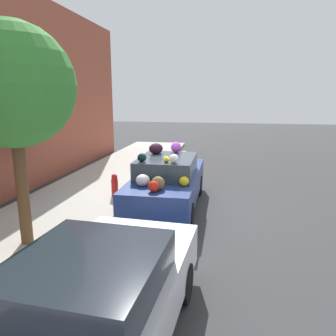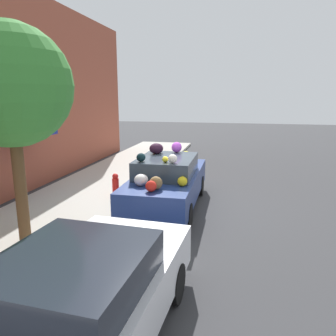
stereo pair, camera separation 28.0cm
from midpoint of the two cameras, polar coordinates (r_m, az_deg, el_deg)
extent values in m
plane|color=#38383A|center=(9.44, 0.51, -6.85)|extent=(60.00, 60.00, 0.00)
cube|color=#B2ADA3|center=(10.29, -14.42, -5.18)|extent=(24.00, 3.20, 0.14)
cube|color=#9E4C38|center=(11.05, -26.05, 11.87)|extent=(18.00, 0.30, 6.49)
cube|color=navy|center=(10.41, -24.26, 6.16)|extent=(2.93, 0.90, 0.55)
cylinder|color=brown|center=(7.26, -23.31, -3.02)|extent=(0.24, 0.24, 2.35)
sphere|color=#388433|center=(7.03, -24.75, 12.92)|extent=(2.37, 2.37, 2.37)
cylinder|color=red|center=(10.03, -8.32, -3.32)|extent=(0.20, 0.20, 0.55)
sphere|color=red|center=(9.95, -8.38, -1.46)|extent=(0.18, 0.18, 0.18)
cube|color=navy|center=(9.23, 0.87, -2.99)|extent=(4.47, 1.73, 0.70)
cube|color=#333D47|center=(8.92, 0.67, 0.36)|extent=(2.02, 1.50, 0.48)
cylinder|color=black|center=(10.78, -1.74, -2.63)|extent=(0.63, 0.19, 0.63)
cylinder|color=black|center=(10.54, 6.38, -3.06)|extent=(0.63, 0.19, 0.63)
cylinder|color=black|center=(8.25, -6.25, -7.54)|extent=(0.63, 0.19, 0.63)
cylinder|color=black|center=(7.93, 4.44, -8.33)|extent=(0.63, 0.19, 0.63)
sphere|color=red|center=(9.43, -0.96, 3.07)|extent=(0.22, 0.22, 0.18)
sphere|color=white|center=(8.07, 1.81, 1.62)|extent=(0.31, 0.31, 0.22)
ellipsoid|color=black|center=(8.29, -3.76, 1.86)|extent=(0.31, 0.29, 0.22)
sphere|color=white|center=(9.56, -0.74, 3.35)|extent=(0.25, 0.25, 0.23)
sphere|color=purple|center=(10.35, 1.24, 1.63)|extent=(0.40, 0.40, 0.33)
sphere|color=olive|center=(7.53, -1.06, -2.63)|extent=(0.42, 0.42, 0.31)
sphere|color=black|center=(10.60, 5.14, 1.55)|extent=(0.25, 0.25, 0.23)
sphere|color=yellow|center=(10.85, 3.84, 2.11)|extent=(0.41, 0.41, 0.33)
sphere|color=red|center=(7.36, -1.89, -3.20)|extent=(0.36, 0.36, 0.26)
ellipsoid|color=blue|center=(10.93, -0.21, 1.92)|extent=(0.25, 0.37, 0.22)
ellipsoid|color=yellow|center=(8.19, 0.50, 1.52)|extent=(0.17, 0.16, 0.15)
sphere|color=yellow|center=(10.95, -0.07, 2.17)|extent=(0.40, 0.40, 0.31)
ellipsoid|color=purple|center=(9.60, 2.35, 3.63)|extent=(0.39, 0.35, 0.31)
ellipsoid|color=black|center=(9.37, -1.19, 3.40)|extent=(0.55, 0.54, 0.30)
sphere|color=yellow|center=(7.83, 3.55, -2.34)|extent=(0.32, 0.32, 0.23)
sphere|color=white|center=(10.80, 1.03, 1.99)|extent=(0.41, 0.41, 0.29)
sphere|color=orange|center=(9.65, -1.14, 3.47)|extent=(0.34, 0.34, 0.24)
sphere|color=#B02CB3|center=(10.27, 1.72, 1.00)|extent=(0.20, 0.20, 0.14)
ellipsoid|color=white|center=(7.87, -3.69, -2.09)|extent=(0.45, 0.43, 0.28)
cube|color=silver|center=(4.41, -12.66, -22.32)|extent=(4.19, 2.04, 0.65)
cube|color=#1E232D|center=(4.01, -14.21, -17.12)|extent=(1.93, 1.70, 0.44)
cylinder|color=black|center=(5.88, -13.96, -16.58)|extent=(0.63, 0.21, 0.62)
cylinder|color=black|center=(5.34, 2.91, -19.44)|extent=(0.63, 0.21, 0.62)
camera|label=1|loc=(0.14, -89.12, 0.20)|focal=35.00mm
camera|label=2|loc=(0.14, 90.88, -0.20)|focal=35.00mm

